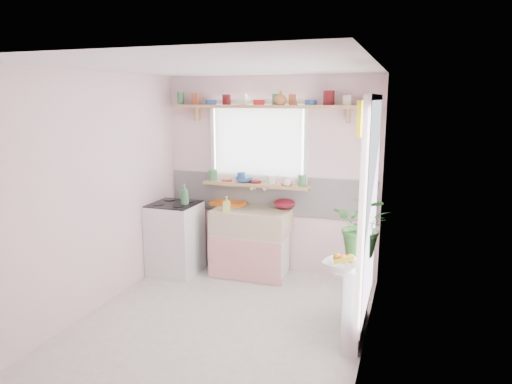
% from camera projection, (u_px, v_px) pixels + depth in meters
% --- Properties ---
extents(room, '(3.20, 3.20, 3.20)m').
position_uv_depth(room, '(308.00, 178.00, 4.94)').
color(room, silver).
rests_on(room, ground).
extents(sink_unit, '(0.95, 0.65, 1.11)m').
position_uv_depth(sink_unit, '(251.00, 242.00, 5.78)').
color(sink_unit, white).
rests_on(sink_unit, ground).
extents(cooker, '(0.58, 0.58, 0.93)m').
position_uv_depth(cooker, '(175.00, 238.00, 5.86)').
color(cooker, white).
rests_on(cooker, ground).
extents(radiator_ledge, '(0.22, 0.95, 0.78)m').
position_uv_depth(radiator_ledge, '(357.00, 294.00, 4.32)').
color(radiator_ledge, white).
rests_on(radiator_ledge, ground).
extents(windowsill, '(1.40, 0.22, 0.04)m').
position_uv_depth(windowsill, '(256.00, 184.00, 5.82)').
color(windowsill, tan).
rests_on(windowsill, room).
extents(pine_shelf, '(2.52, 0.24, 0.04)m').
position_uv_depth(pine_shelf, '(267.00, 106.00, 5.56)').
color(pine_shelf, tan).
rests_on(pine_shelf, room).
extents(shelf_crockery, '(2.47, 0.11, 0.12)m').
position_uv_depth(shelf_crockery, '(264.00, 100.00, 5.56)').
color(shelf_crockery, '#3F7F4C').
rests_on(shelf_crockery, pine_shelf).
extents(sill_crockery, '(1.35, 0.11, 0.12)m').
position_uv_depth(sill_crockery, '(255.00, 179.00, 5.81)').
color(sill_crockery, '#3F7F4C').
rests_on(sill_crockery, windowsill).
extents(dish_tray, '(0.44, 0.34, 0.04)m').
position_uv_depth(dish_tray, '(230.00, 202.00, 6.01)').
color(dish_tray, orange).
rests_on(dish_tray, sink_unit).
extents(colander, '(0.36, 0.36, 0.13)m').
position_uv_depth(colander, '(285.00, 204.00, 5.76)').
color(colander, maroon).
rests_on(colander, sink_unit).
extents(jade_plant, '(0.60, 0.55, 0.58)m').
position_uv_depth(jade_plant, '(364.00, 226.00, 4.19)').
color(jade_plant, '#2D6127').
rests_on(jade_plant, radiator_ledge).
extents(fruit_bowl, '(0.39, 0.39, 0.08)m').
position_uv_depth(fruit_bowl, '(343.00, 266.00, 3.89)').
color(fruit_bowl, silver).
rests_on(fruit_bowl, radiator_ledge).
extents(herb_pot, '(0.14, 0.12, 0.23)m').
position_uv_depth(herb_pot, '(351.00, 240.00, 4.37)').
color(herb_pot, '#32702C').
rests_on(herb_pot, radiator_ledge).
extents(soap_bottle_sink, '(0.10, 0.10, 0.19)m').
position_uv_depth(soap_bottle_sink, '(227.00, 204.00, 5.61)').
color(soap_bottle_sink, '#D5E264').
rests_on(soap_bottle_sink, sink_unit).
extents(sill_cup, '(0.14, 0.14, 0.10)m').
position_uv_depth(sill_cup, '(286.00, 182.00, 5.61)').
color(sill_cup, silver).
rests_on(sill_cup, windowsill).
extents(sill_bowl, '(0.26, 0.26, 0.06)m').
position_uv_depth(sill_bowl, '(244.00, 180.00, 5.86)').
color(sill_bowl, '#3560AD').
rests_on(sill_bowl, windowsill).
extents(shelf_vase, '(0.17, 0.17, 0.17)m').
position_uv_depth(shelf_vase, '(281.00, 98.00, 5.43)').
color(shelf_vase, '#B06236').
rests_on(shelf_vase, pine_shelf).
extents(cooker_bottle, '(0.11, 0.11, 0.26)m').
position_uv_depth(cooker_bottle, '(185.00, 194.00, 5.67)').
color(cooker_bottle, '#3B7647').
rests_on(cooker_bottle, cooker).
extents(fruit, '(0.20, 0.14, 0.10)m').
position_uv_depth(fruit, '(344.00, 259.00, 3.88)').
color(fruit, orange).
rests_on(fruit, fruit_bowl).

